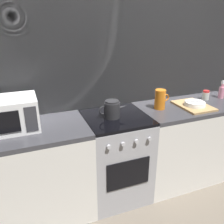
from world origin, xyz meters
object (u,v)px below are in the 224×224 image
(spray_bottle, at_px, (222,91))
(spice_jar, at_px, (206,95))
(stove_unit, at_px, (116,157))
(pitcher, at_px, (160,99))
(kettle, at_px, (112,109))
(microwave, at_px, (9,114))
(dish_pile, at_px, (194,105))

(spray_bottle, bearing_deg, spice_jar, 173.43)
(stove_unit, bearing_deg, pitcher, 3.24)
(kettle, bearing_deg, spice_jar, 4.80)
(microwave, relative_size, dish_pile, 1.15)
(stove_unit, distance_m, kettle, 0.53)
(spice_jar, bearing_deg, spray_bottle, -6.57)
(dish_pile, bearing_deg, kettle, 176.47)
(spice_jar, bearing_deg, dish_pile, -151.63)
(pitcher, bearing_deg, microwave, 178.41)
(kettle, bearing_deg, dish_pile, -3.53)
(kettle, height_order, pitcher, pitcher)
(pitcher, distance_m, spice_jar, 0.65)
(kettle, relative_size, spice_jar, 2.71)
(dish_pile, distance_m, spice_jar, 0.33)
(spice_jar, bearing_deg, pitcher, -174.36)
(kettle, relative_size, dish_pile, 0.71)
(microwave, height_order, spice_jar, microwave)
(pitcher, bearing_deg, kettle, -176.22)
(kettle, height_order, dish_pile, kettle)
(pitcher, height_order, dish_pile, pitcher)
(stove_unit, relative_size, pitcher, 4.50)
(microwave, bearing_deg, stove_unit, -4.17)
(pitcher, xyz_separation_m, spice_jar, (0.65, 0.06, -0.05))
(kettle, distance_m, dish_pile, 0.90)
(kettle, bearing_deg, stove_unit, 9.83)
(stove_unit, distance_m, dish_pile, 0.98)
(dish_pile, height_order, spice_jar, spice_jar)
(dish_pile, bearing_deg, pitcher, 165.79)
(stove_unit, height_order, microwave, microwave)
(stove_unit, height_order, spray_bottle, spray_bottle)
(microwave, xyz_separation_m, spray_bottle, (2.27, 0.00, -0.06))
(dish_pile, bearing_deg, spice_jar, 28.37)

